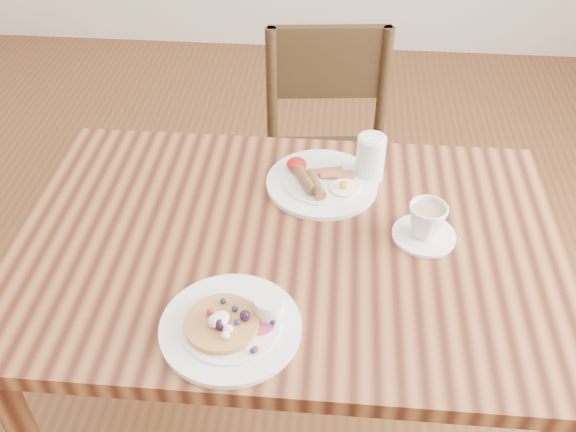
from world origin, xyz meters
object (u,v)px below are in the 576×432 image
object	(u,v)px
dining_table	(288,272)
pancake_plate	(233,324)
teacup_saucer	(426,223)
water_glass	(370,158)
chair_far	(328,157)
breakfast_plate	(320,182)

from	to	relation	value
dining_table	pancake_plate	xyz separation A→B (m)	(-0.08, -0.26, 0.11)
dining_table	pancake_plate	size ratio (longest dim) A/B	4.44
teacup_saucer	water_glass	xyz separation A→B (m)	(-0.12, 0.21, 0.02)
water_glass	chair_far	bearing A→B (deg)	103.81
water_glass	pancake_plate	bearing A→B (deg)	-117.36
pancake_plate	teacup_saucer	size ratio (longest dim) A/B	1.93
teacup_saucer	water_glass	size ratio (longest dim) A/B	1.23
teacup_saucer	breakfast_plate	bearing A→B (deg)	145.19
pancake_plate	water_glass	xyz separation A→B (m)	(0.26, 0.50, 0.04)
pancake_plate	breakfast_plate	bearing A→B (deg)	72.65
dining_table	water_glass	xyz separation A→B (m)	(0.18, 0.25, 0.16)
breakfast_plate	water_glass	distance (m)	0.13
dining_table	teacup_saucer	size ratio (longest dim) A/B	8.57
pancake_plate	water_glass	size ratio (longest dim) A/B	2.37
chair_far	pancake_plate	distance (m)	0.99
pancake_plate	water_glass	distance (m)	0.57
teacup_saucer	pancake_plate	bearing A→B (deg)	-142.35
breakfast_plate	water_glass	size ratio (longest dim) A/B	2.37
pancake_plate	dining_table	bearing A→B (deg)	72.17
pancake_plate	breakfast_plate	world-z (taller)	pancake_plate
dining_table	chair_far	bearing A→B (deg)	84.15
chair_far	pancake_plate	bearing A→B (deg)	74.93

